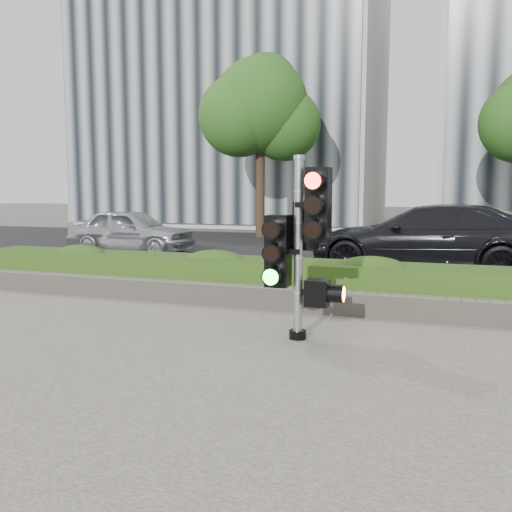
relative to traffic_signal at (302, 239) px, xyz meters
The scene contains 11 objects.
ground 1.62m from the traffic_signal, 157.07° to the right, with size 120.00×120.00×0.00m, color #51514C.
sidewalk 3.28m from the traffic_signal, 107.62° to the right, with size 16.00×11.00×0.03m, color #9E9389.
road 9.74m from the traffic_signal, 95.45° to the left, with size 60.00×13.00×0.02m, color black.
curb 3.15m from the traffic_signal, 108.37° to the left, with size 60.00×0.25×0.12m, color gray.
stone_wall 2.07m from the traffic_signal, 121.24° to the left, with size 12.00×0.32×0.34m, color gray.
hedge 2.52m from the traffic_signal, 112.98° to the left, with size 12.00×1.00×0.68m, color #538127.
building_left 25.46m from the traffic_signal, 113.68° to the left, with size 16.00×9.00×15.00m, color #B7B7B2.
tree_left 15.64m from the traffic_signal, 110.98° to the left, with size 4.61×4.03×7.34m.
traffic_signal is the anchor object (origin of this frame).
car_silver 10.59m from the traffic_signal, 133.62° to the left, with size 1.55×3.86×1.32m, color #B7B9BE.
car_dark 6.68m from the traffic_signal, 79.15° to the left, with size 2.16×5.32×1.54m, color black.
Camera 1 is at (2.60, -6.02, 1.86)m, focal length 38.00 mm.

